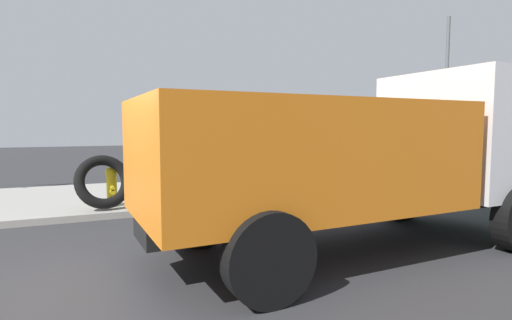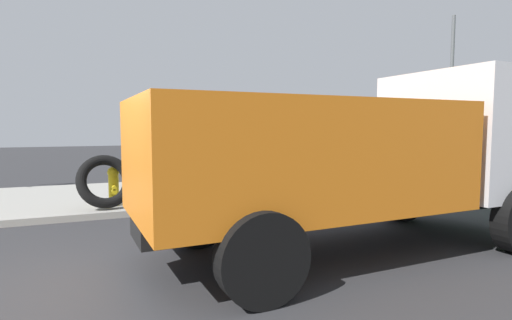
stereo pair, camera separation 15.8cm
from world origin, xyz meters
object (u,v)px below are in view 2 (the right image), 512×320
(stop_sign, at_px, (220,139))
(dump_truck_orange, at_px, (366,152))
(fire_hydrant, at_px, (114,185))
(loose_tire, at_px, (105,181))
(street_light_pole, at_px, (451,99))

(stop_sign, height_order, dump_truck_orange, dump_truck_orange)
(fire_hydrant, distance_m, stop_sign, 2.77)
(dump_truck_orange, bearing_deg, loose_tire, 131.49)
(loose_tire, relative_size, street_light_pole, 0.22)
(stop_sign, relative_size, street_light_pole, 0.40)
(fire_hydrant, bearing_deg, street_light_pole, 1.83)
(fire_hydrant, xyz_separation_m, dump_truck_orange, (3.68, -4.73, 0.97))
(dump_truck_orange, distance_m, street_light_pole, 9.14)
(fire_hydrant, bearing_deg, loose_tire, -120.49)
(fire_hydrant, relative_size, street_light_pole, 0.16)
(loose_tire, bearing_deg, dump_truck_orange, -48.51)
(stop_sign, height_order, street_light_pole, street_light_pole)
(dump_truck_orange, xyz_separation_m, street_light_pole, (7.47, 5.08, 1.37))
(fire_hydrant, bearing_deg, dump_truck_orange, -52.12)
(fire_hydrant, relative_size, loose_tire, 0.74)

